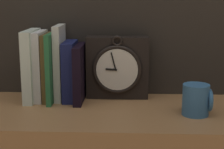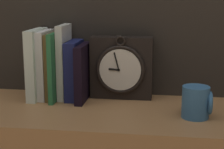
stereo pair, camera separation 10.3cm
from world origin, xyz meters
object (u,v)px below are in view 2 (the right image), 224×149
book_slot3_green (57,66)px  book_slot5_navy (74,70)px  book_slot2_brown (52,66)px  book_slot0_white (37,64)px  mug (197,102)px  book_slot1_white (46,64)px  book_slot4_white (64,62)px  book_slot6_black (83,72)px  clock (121,68)px

book_slot3_green → book_slot5_navy: 0.06m
book_slot2_brown → book_slot5_navy: book_slot2_brown is taller
book_slot0_white → mug: size_ratio=2.53×
book_slot1_white → book_slot3_green: book_slot1_white is taller
book_slot2_brown → book_slot4_white: 0.04m
book_slot6_black → mug: bearing=-20.2°
book_slot0_white → book_slot5_navy: 0.12m
clock → book_slot5_navy: bearing=-169.5°
clock → book_slot4_white: size_ratio=0.87×
book_slot0_white → book_slot6_black: size_ratio=1.25×
book_slot4_white → book_slot5_navy: size_ratio=1.27×
book_slot3_green → mug: bearing=-16.4°
book_slot0_white → book_slot3_green: 0.07m
book_slot4_white → book_slot5_navy: 0.04m
book_slot4_white → mug: bearing=-19.5°
book_slot5_navy → book_slot6_black: book_slot5_navy is taller
book_slot1_white → mug: (0.47, -0.14, -0.07)m
book_slot3_green → book_slot4_white: (0.02, 0.02, 0.01)m
clock → book_slot2_brown: size_ratio=0.98×
mug → clock: bearing=143.5°
book_slot1_white → book_slot5_navy: bearing=0.7°
book_slot0_white → book_slot2_brown: size_ratio=1.06×
clock → mug: 0.29m
clock → book_slot2_brown: bearing=-172.3°
book_slot3_green → mug: size_ratio=2.44×
book_slot3_green → book_slot4_white: size_ratio=0.91×
book_slot4_white → mug: (0.41, -0.15, -0.07)m
book_slot5_navy → clock: bearing=10.5°
book_slot5_navy → book_slot1_white: bearing=-179.3°
clock → book_slot6_black: 0.13m
clock → book_slot5_navy: 0.15m
clock → book_slot0_white: 0.27m
book_slot4_white → book_slot3_green: bearing=-138.1°
book_slot1_white → book_slot0_white: bearing=-161.8°
book_slot0_white → mug: 0.52m
book_slot0_white → book_slot4_white: (0.09, 0.01, 0.01)m
clock → book_slot3_green: bearing=-168.4°
mug → book_slot0_white: bearing=165.2°
book_slot4_white → mug: book_slot4_white is taller
clock → book_slot1_white: 0.25m
clock → book_slot4_white: 0.19m
book_slot5_navy → book_slot6_black: size_ratio=1.05×
book_slot2_brown → book_slot3_green: 0.02m
book_slot4_white → book_slot6_black: (0.07, -0.02, -0.03)m
mug → book_slot4_white: bearing=160.5°
book_slot2_brown → book_slot6_black: size_ratio=1.18×
book_slot2_brown → book_slot6_black: 0.11m
book_slot0_white → book_slot2_brown: 0.05m
book_slot5_navy → mug: book_slot5_navy is taller
book_slot1_white → book_slot5_navy: book_slot1_white is taller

